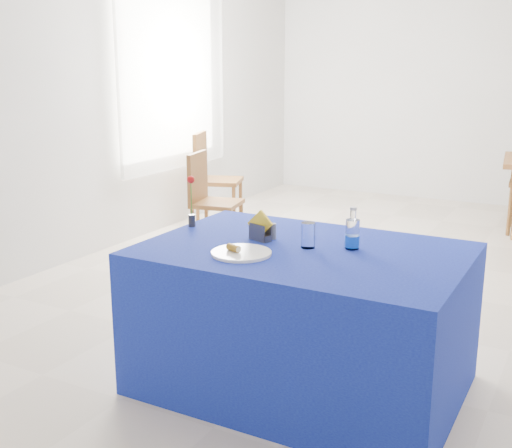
{
  "coord_description": "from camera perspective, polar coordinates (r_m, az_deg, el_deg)",
  "views": [
    {
      "loc": [
        1.46,
        -4.6,
        1.66
      ],
      "look_at": [
        0.04,
        -1.99,
        0.92
      ],
      "focal_mm": 45.0,
      "sensor_mm": 36.0,
      "label": 1
    }
  ],
  "objects": [
    {
      "name": "water_bottle",
      "position": [
        3.25,
        8.56,
        -0.98
      ],
      "size": [
        0.07,
        0.07,
        0.21
      ],
      "color": "silver",
      "rests_on": "blue_table"
    },
    {
      "name": "window_pane",
      "position": [
        6.68,
        -7.7,
        12.93
      ],
      "size": [
        0.04,
        1.5,
        1.6
      ],
      "primitive_type": "cube",
      "color": "white",
      "rests_on": "room_shell"
    },
    {
      "name": "room_shell",
      "position": [
        4.83,
        11.29,
        14.77
      ],
      "size": [
        7.0,
        7.0,
        7.0
      ],
      "color": "silver",
      "rests_on": "ground"
    },
    {
      "name": "chair_win_a",
      "position": [
        5.79,
        -4.26,
        2.59
      ],
      "size": [
        0.48,
        0.48,
        0.9
      ],
      "rotation": [
        0.0,
        0.0,
        1.78
      ],
      "color": "brown",
      "rests_on": "floor"
    },
    {
      "name": "plate",
      "position": [
        3.13,
        -1.31,
        -2.59
      ],
      "size": [
        0.3,
        0.3,
        0.01
      ],
      "primitive_type": "cylinder",
      "color": "white",
      "rests_on": "blue_table"
    },
    {
      "name": "chair_win_b",
      "position": [
        6.68,
        -4.05,
        4.55
      ],
      "size": [
        0.56,
        0.56,
        0.98
      ],
      "rotation": [
        0.0,
        0.0,
        1.91
      ],
      "color": "brown",
      "rests_on": "floor"
    },
    {
      "name": "curtain",
      "position": [
        6.64,
        -7.2,
        12.93
      ],
      "size": [
        0.04,
        1.75,
        1.85
      ],
      "primitive_type": "cube",
      "color": "white",
      "rests_on": "room_shell"
    },
    {
      "name": "floor",
      "position": [
        5.11,
        10.36,
        -5.22
      ],
      "size": [
        7.0,
        7.0,
        0.0
      ],
      "primitive_type": "plane",
      "color": "beige",
      "rests_on": "ground"
    },
    {
      "name": "salt_shaker",
      "position": [
        3.4,
        1.54,
        -0.65
      ],
      "size": [
        0.03,
        0.03,
        0.08
      ],
      "primitive_type": "cylinder",
      "color": "slate",
      "rests_on": "blue_table"
    },
    {
      "name": "rose_vase",
      "position": [
        3.66,
        -5.76,
        1.86
      ],
      "size": [
        0.04,
        0.04,
        0.29
      ],
      "color": "#232428",
      "rests_on": "blue_table"
    },
    {
      "name": "drinking_glass",
      "position": [
        3.24,
        4.65,
        -1.0
      ],
      "size": [
        0.07,
        0.07,
        0.13
      ],
      "primitive_type": "cylinder",
      "color": "white",
      "rests_on": "blue_table"
    },
    {
      "name": "banana_pieces",
      "position": [
        3.13,
        -2.0,
        -2.14
      ],
      "size": [
        0.08,
        0.06,
        0.03
      ],
      "color": "gold",
      "rests_on": "plate"
    },
    {
      "name": "napkin_holder",
      "position": [
        3.37,
        0.38,
        -0.65
      ],
      "size": [
        0.15,
        0.09,
        0.16
      ],
      "color": "#353539",
      "rests_on": "blue_table"
    },
    {
      "name": "blue_table",
      "position": [
        3.38,
        4.15,
        -8.36
      ],
      "size": [
        1.6,
        1.1,
        0.76
      ],
      "color": "navy",
      "rests_on": "floor"
    },
    {
      "name": "pepper_shaker",
      "position": [
        3.42,
        0.34,
        -0.55
      ],
      "size": [
        0.03,
        0.03,
        0.08
      ],
      "primitive_type": "cylinder",
      "color": "slate",
      "rests_on": "blue_table"
    }
  ]
}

